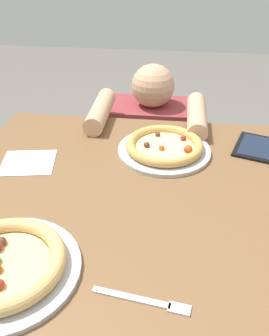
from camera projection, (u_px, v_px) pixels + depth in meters
dining_table at (146, 228)px, 1.10m from camera, size 1.11×0.95×0.75m
pizza_near at (3, 265)px, 0.80m from camera, size 0.33×0.33×0.05m
pizza_far at (164, 147)px, 1.22m from camera, size 0.30×0.30×0.04m
paper_napkin at (28, 163)px, 1.17m from camera, size 0.18×0.17×0.00m
fork at (145, 301)px, 0.75m from camera, size 0.20×0.05×0.00m
diner_seated at (151, 169)px, 1.79m from camera, size 0.43×0.53×0.89m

